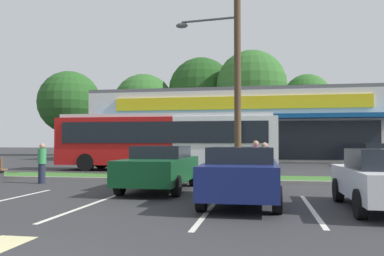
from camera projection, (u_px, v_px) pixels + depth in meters
name	position (u px, v px, depth m)	size (l,w,h in m)	color
grass_median	(188.00, 178.00, 17.75)	(56.00, 2.20, 0.12)	#386B28
curb_lip	(183.00, 180.00, 16.54)	(56.00, 0.24, 0.12)	gray
parking_stripe_0	(4.00, 200.00, 11.28)	(0.12, 4.80, 0.01)	silver
parking_stripe_1	(87.00, 206.00, 10.27)	(0.12, 4.80, 0.01)	silver
parking_stripe_2	(209.00, 210.00, 9.56)	(0.12, 4.80, 0.01)	silver
parking_stripe_3	(312.00, 209.00, 9.72)	(0.12, 4.80, 0.01)	silver
storefront_building	(242.00, 127.00, 40.28)	(26.66, 15.34, 6.34)	silver
tree_far_left	(69.00, 102.00, 50.71)	(7.84, 7.84, 10.66)	#473323
tree_left	(144.00, 105.00, 51.42)	(7.85, 7.85, 10.42)	#473323
tree_mid_left	(201.00, 90.00, 51.11)	(8.29, 8.29, 12.46)	#473323
tree_mid	(252.00, 85.00, 46.39)	(8.14, 8.14, 12.32)	#473323
tree_mid_right	(307.00, 98.00, 47.26)	(5.62, 5.62, 9.71)	#473323
utility_pole	(234.00, 59.00, 17.76)	(3.08, 2.40, 9.98)	#4C3826
city_bus	(166.00, 140.00, 23.21)	(12.69, 2.89, 3.25)	#B71414
car_0	(242.00, 174.00, 10.59)	(1.96, 4.48, 1.50)	navy
car_3	(205.00, 154.00, 28.81)	(4.36, 1.94, 1.50)	#0C3F1E
car_4	(160.00, 167.00, 13.65)	(1.99, 4.76, 1.50)	#0C3F1E
car_5	(380.00, 155.00, 26.73)	(4.12, 2.02, 1.57)	maroon
pedestrian_near_bench	(256.00, 163.00, 15.38)	(0.34, 0.34, 1.70)	#726651
pedestrian_mid	(42.00, 163.00, 15.90)	(0.32, 0.32, 1.59)	#1E2338
pedestrian_far	(265.00, 165.00, 14.05)	(0.33, 0.33, 1.62)	#47423D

